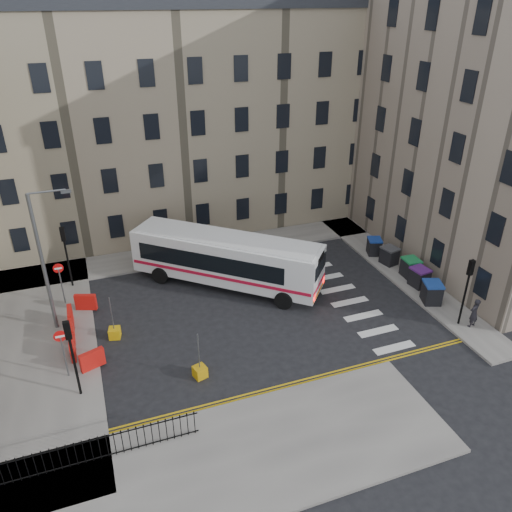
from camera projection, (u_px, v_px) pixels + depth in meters
ground at (283, 304)px, 30.57m from camera, size 120.00×120.00×0.00m
pavement_north at (159, 257)px, 35.86m from camera, size 36.00×3.20×0.15m
pavement_east at (375, 252)px, 36.59m from camera, size 2.40×26.00×0.15m
pavement_west at (38, 342)px, 27.12m from camera, size 6.00×22.00×0.15m
pavement_sw at (218, 464)px, 20.10m from camera, size 20.00×6.00×0.15m
terrace_north at (119, 118)px, 37.31m from camera, size 38.30×10.80×17.20m
corner_east at (502, 107)px, 36.00m from camera, size 17.80×24.30×19.20m
traffic_light_east at (468, 282)px, 27.27m from camera, size 0.28×0.22×4.10m
traffic_light_nw at (65, 248)px, 31.00m from camera, size 0.28×0.22×4.10m
traffic_light_sw at (71, 347)px, 22.27m from camera, size 0.28×0.22×4.10m
streetlamp at (42, 262)px, 26.27m from camera, size 0.50×0.22×8.14m
no_entry_north at (60, 275)px, 29.55m from camera, size 0.60×0.08×3.00m
no_entry_south at (62, 344)px, 23.73m from camera, size 0.60×0.08×3.00m
roadworks_barriers at (78, 330)px, 27.09m from camera, size 1.66×6.26×1.00m
iron_railings at (103, 447)px, 19.99m from camera, size 7.80×0.04×1.20m
bus at (226, 258)px, 31.78m from camera, size 11.10×10.13×3.34m
wheelie_bin_a at (432, 292)px, 30.23m from camera, size 1.39×1.48×1.33m
wheelie_bin_b at (419, 277)px, 31.92m from camera, size 1.11×1.24×1.25m
wheelie_bin_c at (410, 267)px, 33.02m from camera, size 1.07×1.21×1.27m
wheelie_bin_d at (389, 255)px, 34.61m from camera, size 1.18×1.29×1.22m
wheelie_bin_e at (374, 246)px, 35.90m from camera, size 1.23×1.32×1.19m
pedestrian at (474, 313)px, 27.89m from camera, size 0.73×0.57×1.79m
bollard_yellow at (115, 333)px, 27.47m from camera, size 0.72×0.72×0.60m
bollard_chevron at (200, 372)px, 24.65m from camera, size 0.74×0.74×0.60m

